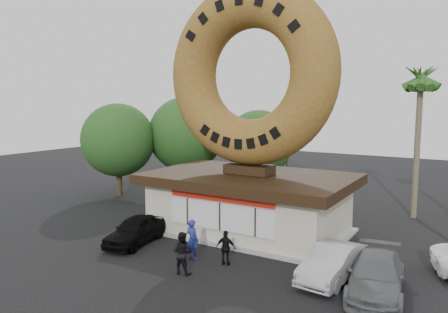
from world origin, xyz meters
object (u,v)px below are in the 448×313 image
Objects in this scene: donut_shop at (249,201)px; giant_donut at (250,74)px; person_center at (182,253)px; person_right at (226,248)px; car_black at (135,230)px; car_silver at (333,262)px; person_left at (192,240)px; street_lamp at (289,138)px; car_grey at (376,275)px.

giant_donut is at bearing 90.00° from donut_shop.
person_center reaches higher than person_right.
car_silver is at bearing -5.05° from car_black.
person_left is 0.46× the size of car_black.
donut_shop is at bearing -90.00° from giant_donut.
car_grey is at bearing -56.08° from street_lamp.
giant_donut is 9.55m from person_right.
person_center is (0.59, -1.59, -0.04)m from person_left.
person_right is 0.37× the size of car_silver.
person_right is (1.55, -5.06, -0.97)m from donut_shop.
car_black is at bearing -170.05° from car_silver.
person_left is (1.72, -15.29, -3.53)m from street_lamp.
person_right is at bearing -164.44° from person_left.
car_grey is (7.48, 2.32, -0.21)m from person_center.
car_grey is at bearing -8.04° from car_black.
person_center is (0.46, -6.87, -0.85)m from donut_shop.
donut_shop is 5.87× the size of person_left.
person_center is at bearing -148.68° from car_silver.
street_lamp is 17.41m from person_center.
person_left is at bearing -164.07° from car_silver.
giant_donut is at bearing -84.05° from person_right.
car_black is at bearing -12.33° from person_right.
car_silver is (7.98, -14.10, -3.77)m from street_lamp.
person_right reaches higher than car_black.
donut_shop is 7.07× the size of person_right.
person_right is at bearing 175.50° from car_grey.
car_grey is (8.07, 0.72, -0.24)m from person_left.
person_left is at bearing 176.09° from car_grey.
person_right is 4.67m from car_silver.
person_center is at bearing 118.46° from person_left.
giant_donut is (0.00, 0.02, 6.97)m from donut_shop.
person_right is 0.38× the size of car_black.
person_center is 1.16× the size of person_right.
donut_shop is at bearing -93.29° from person_center.
person_left is at bearing -83.57° from street_lamp.
giant_donut reaches higher than person_right.
donut_shop is 2.29× the size of car_grey.
donut_shop is 6.10× the size of person_center.
street_lamp is 16.63m from car_silver.
street_lamp is at bearing -75.37° from person_left.
person_center is at bearing -33.44° from car_black.
person_center is at bearing -171.83° from car_grey.
car_grey is at bearing -29.82° from donut_shop.
car_silver is (6.12, -4.08, -1.05)m from donut_shop.
person_center reaches higher than car_black.
car_silver is at bearing -33.80° from giant_donut.
donut_shop reaches higher than person_center.
car_grey is (11.92, 0.38, 0.00)m from car_black.
car_black is (-2.12, -14.95, -3.78)m from street_lamp.
donut_shop is 10.54m from street_lamp.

